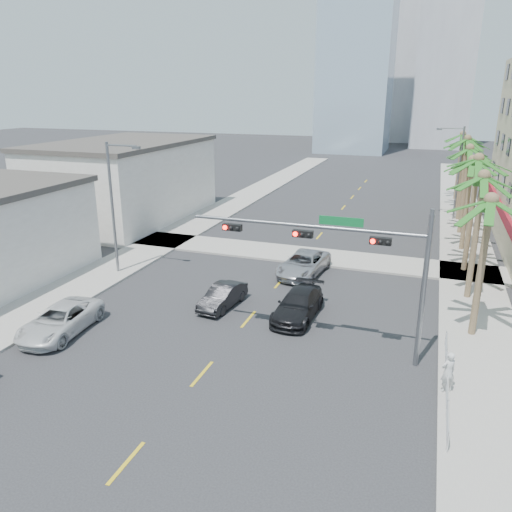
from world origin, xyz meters
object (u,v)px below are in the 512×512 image
at_px(car_parked_far, 60,320).
at_px(car_lane_left, 223,296).
at_px(car_lane_center, 304,264).
at_px(traffic_signal_mast, 352,255).
at_px(car_lane_right, 298,305).
at_px(pedestrian, 448,372).

xyz_separation_m(car_parked_far, car_lane_left, (6.66, 5.95, -0.08)).
distance_m(car_parked_far, car_lane_center, 16.17).
bearing_deg(traffic_signal_mast, car_parked_far, -169.17).
distance_m(traffic_signal_mast, car_parked_far, 15.36).
xyz_separation_m(car_lane_center, car_lane_right, (1.43, -6.82, -0.03)).
relative_size(car_lane_right, pedestrian, 2.77).
height_order(car_lane_left, car_lane_right, car_lane_right).
height_order(car_parked_far, car_lane_left, car_parked_far).
relative_size(car_lane_left, car_lane_right, 0.79).
height_order(car_lane_center, pedestrian, pedestrian).
height_order(traffic_signal_mast, pedestrian, traffic_signal_mast).
bearing_deg(car_lane_left, pedestrian, -16.28).
relative_size(traffic_signal_mast, car_lane_center, 2.03).
xyz_separation_m(car_parked_far, pedestrian, (18.99, 0.81, 0.33)).
height_order(car_lane_left, pedestrian, pedestrian).
bearing_deg(pedestrian, car_parked_far, -31.53).
relative_size(traffic_signal_mast, pedestrian, 6.13).
height_order(car_parked_far, pedestrian, pedestrian).
relative_size(traffic_signal_mast, car_lane_left, 2.81).
bearing_deg(traffic_signal_mast, pedestrian, -23.50).
bearing_deg(car_lane_center, traffic_signal_mast, -59.15).
distance_m(car_lane_left, car_lane_right, 4.54).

